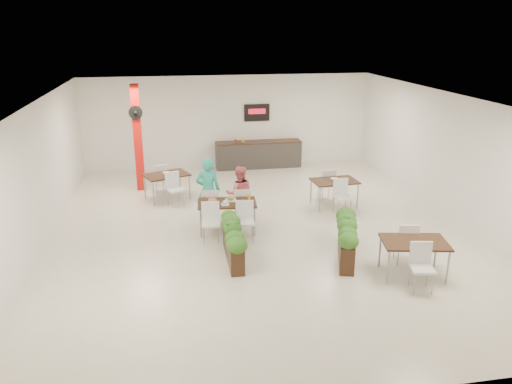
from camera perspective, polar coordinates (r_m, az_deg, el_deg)
ground at (r=12.38m, az=0.40°, el=-4.33°), size 12.00×12.00×0.00m
room_shell at (r=11.75m, az=0.42°, el=4.72°), size 10.10×12.10×3.22m
red_column at (r=15.37m, az=-13.36°, el=6.13°), size 0.40×0.41×3.20m
service_counter at (r=17.68m, az=0.27°, el=4.40°), size 3.00×0.64×2.20m
main_table at (r=12.10m, az=-3.37°, el=-1.69°), size 1.47×1.72×0.92m
diner_man at (r=12.61m, az=-5.50°, el=0.14°), size 0.65×0.46×1.70m
diner_woman at (r=12.73m, az=-1.90°, el=-0.19°), size 0.75×0.61×1.46m
planter_left at (r=10.72m, az=-2.66°, el=-5.22°), size 0.42×1.81×0.94m
planter_right at (r=10.94m, az=10.30°, el=-5.03°), size 0.85×1.80×0.97m
side_table_a at (r=14.58m, az=-10.17°, el=1.58°), size 1.44×1.66×0.92m
side_table_b at (r=13.95m, az=8.95°, el=0.87°), size 1.27×1.64×0.92m
side_table_c at (r=10.45m, az=17.63°, el=-5.97°), size 1.41×1.67×0.92m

